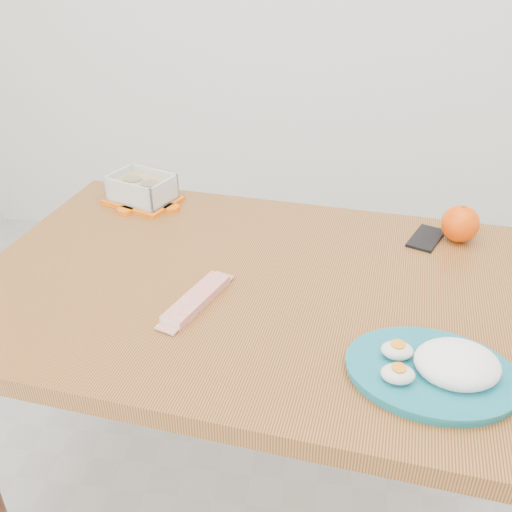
# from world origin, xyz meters

# --- Properties ---
(dining_table) EXTENTS (1.27, 0.93, 0.75)m
(dining_table) POSITION_xyz_m (-0.16, 0.19, 0.65)
(dining_table) COLOR olive
(dining_table) RESTS_ON ground
(food_container) EXTENTS (0.22, 0.19, 0.08)m
(food_container) POSITION_xyz_m (-0.51, 0.52, 0.79)
(food_container) COLOR #FF6707
(food_container) RESTS_ON dining_table
(orange_fruit) EXTENTS (0.09, 0.09, 0.09)m
(orange_fruit) POSITION_xyz_m (0.28, 0.42, 0.79)
(orange_fruit) COLOR #FF4A05
(orange_fruit) RESTS_ON dining_table
(rice_plate) EXTENTS (0.31, 0.31, 0.07)m
(rice_plate) POSITION_xyz_m (0.17, -0.06, 0.77)
(rice_plate) COLOR #177080
(rice_plate) RESTS_ON dining_table
(candy_bar) EXTENTS (0.11, 0.19, 0.02)m
(candy_bar) POSITION_xyz_m (-0.27, 0.09, 0.76)
(candy_bar) COLOR red
(candy_bar) RESTS_ON dining_table
(smartphone) EXTENTS (0.10, 0.13, 0.01)m
(smartphone) POSITION_xyz_m (0.21, 0.41, 0.75)
(smartphone) COLOR black
(smartphone) RESTS_ON dining_table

